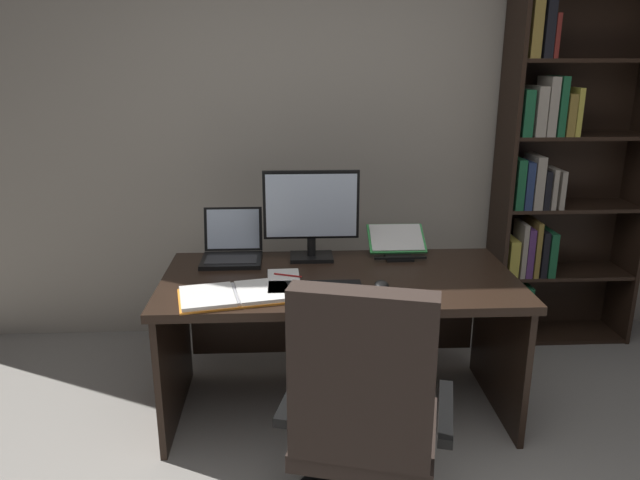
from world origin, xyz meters
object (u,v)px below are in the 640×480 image
at_px(reading_stand_with_book, 397,242).
at_px(pen, 288,275).
at_px(keyboard, 315,289).
at_px(bookshelf, 554,174).
at_px(open_binder, 236,294).
at_px(notepad, 284,277).
at_px(office_chair, 364,435).
at_px(computer_mouse, 382,286).
at_px(laptop, 232,250).
at_px(desk, 338,307).
at_px(monitor, 311,215).

bearing_deg(reading_stand_with_book, pen, -150.01).
height_order(keyboard, pen, keyboard).
relative_size(bookshelf, open_binder, 3.98).
bearing_deg(notepad, reading_stand_with_book, 29.15).
xyz_separation_m(reading_stand_with_book, notepad, (-0.60, -0.33, -0.06)).
height_order(office_chair, computer_mouse, office_chair).
xyz_separation_m(laptop, keyboard, (0.41, -0.46, -0.04)).
bearing_deg(office_chair, laptop, 130.88).
bearing_deg(notepad, office_chair, -71.21).
bearing_deg(office_chair, reading_stand_with_book, 90.07).
distance_m(bookshelf, office_chair, 2.20).
bearing_deg(reading_stand_with_book, keyboard, -131.97).
distance_m(bookshelf, laptop, 1.97).
xyz_separation_m(reading_stand_with_book, pen, (-0.58, -0.33, -0.06)).
bearing_deg(office_chair, keyboard, 116.95).
xyz_separation_m(desk, computer_mouse, (0.18, -0.25, 0.21)).
bearing_deg(laptop, monitor, -0.76).
bearing_deg(keyboard, laptop, 131.63).
height_order(office_chair, reading_stand_with_book, office_chair).
xyz_separation_m(bookshelf, reading_stand_with_book, (-1.02, -0.46, -0.26)).
relative_size(desk, bookshelf, 0.79).
xyz_separation_m(office_chair, notepad, (-0.29, 0.84, 0.29)).
xyz_separation_m(desk, monitor, (-0.12, 0.20, 0.43)).
bearing_deg(office_chair, bookshelf, 65.75).
xyz_separation_m(desk, notepad, (-0.27, -0.08, 0.19)).
distance_m(bookshelf, pen, 1.81).
bearing_deg(desk, pen, -161.51).
distance_m(bookshelf, notepad, 1.83).
bearing_deg(open_binder, laptop, 84.72).
bearing_deg(notepad, open_binder, -132.99).
xyz_separation_m(monitor, pen, (-0.12, -0.28, -0.22)).
bearing_deg(reading_stand_with_book, open_binder, -145.38).
relative_size(computer_mouse, pen, 0.74).
relative_size(bookshelf, monitor, 4.38).
xyz_separation_m(bookshelf, open_binder, (-1.82, -1.01, -0.32)).
bearing_deg(bookshelf, notepad, -153.89).
relative_size(keyboard, notepad, 2.00).
xyz_separation_m(bookshelf, office_chair, (-1.33, -1.64, -0.62)).
distance_m(bookshelf, monitor, 1.56).
height_order(reading_stand_with_book, pen, reading_stand_with_book).
distance_m(desk, notepad, 0.34).
bearing_deg(notepad, monitor, 63.25).
bearing_deg(monitor, pen, -113.44).
relative_size(reading_stand_with_book, open_binder, 0.56).
bearing_deg(laptop, office_chair, -63.95).
bearing_deg(office_chair, pen, 122.39).
distance_m(laptop, notepad, 0.40).
bearing_deg(monitor, keyboard, -90.00).
bearing_deg(bookshelf, pen, -153.60).
height_order(laptop, open_binder, laptop).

